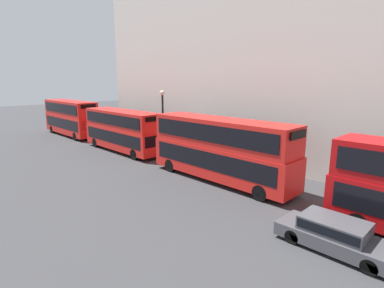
{
  "coord_description": "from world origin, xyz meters",
  "views": [
    {
      "loc": [
        -14.22,
        5.35,
        7.09
      ],
      "look_at": [
        0.48,
        20.25,
        2.6
      ],
      "focal_mm": 28.0,
      "sensor_mm": 36.0,
      "label": 1
    }
  ],
  "objects_px": {
    "car_hatchback": "(335,234)",
    "bus_trailing": "(71,117)",
    "bus_third_in_queue": "(122,129)",
    "bus_second_in_queue": "(220,147)",
    "pedestrian": "(142,141)"
  },
  "relations": [
    {
      "from": "bus_trailing",
      "to": "bus_second_in_queue",
      "type": "bearing_deg",
      "value": -90.0
    },
    {
      "from": "bus_second_in_queue",
      "to": "car_hatchback",
      "type": "bearing_deg",
      "value": -110.23
    },
    {
      "from": "bus_third_in_queue",
      "to": "car_hatchback",
      "type": "xyz_separation_m",
      "value": [
        -3.4,
        -21.99,
        -1.55
      ]
    },
    {
      "from": "bus_second_in_queue",
      "to": "car_hatchback",
      "type": "distance_m",
      "value": 9.98
    },
    {
      "from": "bus_third_in_queue",
      "to": "pedestrian",
      "type": "xyz_separation_m",
      "value": [
        2.15,
        -0.23,
        -1.53
      ]
    },
    {
      "from": "bus_trailing",
      "to": "car_hatchback",
      "type": "height_order",
      "value": "bus_trailing"
    },
    {
      "from": "pedestrian",
      "to": "bus_second_in_queue",
      "type": "bearing_deg",
      "value": -99.74
    },
    {
      "from": "car_hatchback",
      "to": "bus_trailing",
      "type": "bearing_deg",
      "value": 84.35
    },
    {
      "from": "car_hatchback",
      "to": "pedestrian",
      "type": "distance_m",
      "value": 22.45
    },
    {
      "from": "bus_second_in_queue",
      "to": "car_hatchback",
      "type": "xyz_separation_m",
      "value": [
        -3.4,
        -9.23,
        -1.73
      ]
    },
    {
      "from": "bus_second_in_queue",
      "to": "bus_trailing",
      "type": "height_order",
      "value": "bus_trailing"
    },
    {
      "from": "bus_third_in_queue",
      "to": "bus_second_in_queue",
      "type": "bearing_deg",
      "value": -90.0
    },
    {
      "from": "bus_third_in_queue",
      "to": "bus_trailing",
      "type": "height_order",
      "value": "bus_trailing"
    },
    {
      "from": "car_hatchback",
      "to": "pedestrian",
      "type": "bearing_deg",
      "value": 75.69
    },
    {
      "from": "bus_third_in_queue",
      "to": "car_hatchback",
      "type": "bearing_deg",
      "value": -98.79
    }
  ]
}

